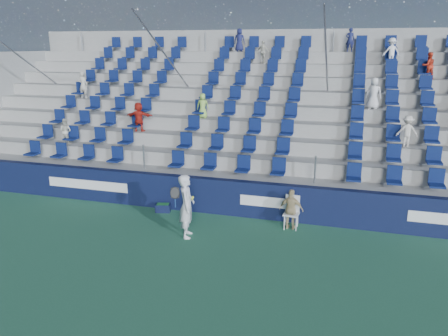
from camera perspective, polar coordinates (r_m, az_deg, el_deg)
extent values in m
plane|color=#2D6B4C|center=(12.10, -4.67, -11.18)|extent=(70.00, 70.00, 0.00)
cube|color=#0F1639|center=(14.62, -0.37, -3.74)|extent=(24.00, 0.30, 1.20)
cube|color=white|center=(16.53, -17.41, -2.09)|extent=(3.20, 0.02, 0.34)
cube|color=white|center=(14.14, 5.30, -4.41)|extent=(1.60, 0.02, 0.34)
cube|color=#9A9A95|center=(15.14, 0.24, -3.05)|extent=(24.00, 0.85, 1.20)
cube|color=#9A9A95|center=(15.84, 1.08, -1.24)|extent=(24.00, 0.85, 1.70)
cube|color=#9A9A95|center=(16.57, 1.85, 0.41)|extent=(24.00, 0.85, 2.20)
cube|color=#9A9A95|center=(17.30, 2.55, 1.91)|extent=(24.00, 0.85, 2.70)
cube|color=#9A9A95|center=(18.05, 3.20, 3.30)|extent=(24.00, 0.85, 3.20)
cube|color=#9A9A95|center=(18.82, 3.79, 4.57)|extent=(24.00, 0.85, 3.70)
cube|color=#9A9A95|center=(19.59, 4.34, 5.75)|extent=(24.00, 0.85, 4.20)
cube|color=#9A9A95|center=(20.37, 4.85, 6.83)|extent=(24.00, 0.85, 4.70)
cube|color=#9A9A95|center=(21.16, 5.33, 7.83)|extent=(24.00, 0.85, 5.20)
cube|color=#9A9A95|center=(21.76, 5.70, 9.36)|extent=(24.00, 0.50, 6.20)
cube|color=#9A9A95|center=(23.50, -26.43, 7.06)|extent=(0.30, 7.65, 5.20)
cube|color=#0D1B4E|center=(14.86, 0.25, 0.42)|extent=(16.05, 0.50, 0.70)
cube|color=#0D1B4E|center=(15.54, 1.10, 2.99)|extent=(16.05, 0.50, 0.70)
cube|color=#0D1B4E|center=(16.25, 1.89, 5.35)|extent=(16.05, 0.50, 0.70)
cube|color=#0D1B4E|center=(16.98, 2.62, 7.50)|extent=(16.05, 0.50, 0.70)
cube|color=#0D1B4E|center=(17.74, 3.29, 9.46)|extent=(16.05, 0.50, 0.70)
cube|color=#0D1B4E|center=(18.52, 3.91, 11.27)|extent=(16.05, 0.50, 0.70)
cube|color=#0D1B4E|center=(19.32, 4.49, 12.92)|extent=(16.05, 0.50, 0.70)
cube|color=#0D1B4E|center=(20.14, 5.03, 14.44)|extent=(16.05, 0.50, 0.70)
cube|color=#0D1B4E|center=(20.97, 5.54, 15.84)|extent=(16.05, 0.50, 0.70)
cylinder|color=gray|center=(18.57, -5.94, 12.16)|extent=(0.06, 7.68, 4.55)
cylinder|color=gray|center=(17.26, 13.29, 11.58)|extent=(0.06, 7.68, 4.55)
cylinder|color=gray|center=(22.02, -22.95, 11.57)|extent=(0.06, 7.68, 4.55)
imported|color=#B8B4A5|center=(20.70, -17.94, 10.28)|extent=(0.44, 0.30, 1.17)
imported|color=white|center=(19.76, 21.02, 14.03)|extent=(0.79, 0.59, 1.08)
imported|color=#191F4C|center=(20.55, 16.14, 15.77)|extent=(0.40, 0.29, 1.02)
imported|color=beige|center=(18.41, -19.99, 4.54)|extent=(0.50, 0.39, 1.01)
imported|color=beige|center=(20.08, 5.13, 14.84)|extent=(0.62, 0.39, 0.98)
imported|color=#B32217|center=(17.57, -11.06, 6.58)|extent=(1.09, 0.44, 1.14)
imported|color=silver|center=(15.80, 22.81, 4.47)|extent=(0.68, 0.41, 1.04)
imported|color=red|center=(19.07, 25.15, 11.99)|extent=(0.59, 0.52, 1.02)
imported|color=#191E4C|center=(21.19, 2.04, 16.37)|extent=(0.53, 0.37, 1.05)
imported|color=#97CB51|center=(17.37, -2.79, 8.13)|extent=(0.52, 0.38, 0.97)
imported|color=silver|center=(17.25, 18.98, 9.22)|extent=(0.58, 0.40, 1.14)
imported|color=silver|center=(12.82, -4.90, -4.97)|extent=(0.63, 0.79, 1.90)
cylinder|color=navy|center=(12.63, -6.39, -4.54)|extent=(0.03, 0.03, 0.28)
torus|color=black|center=(12.53, -6.43, -3.25)|extent=(0.30, 0.17, 0.28)
plane|color=#262626|center=(12.53, -6.43, -3.25)|extent=(0.30, 0.16, 0.29)
sphere|color=yellow|center=(12.45, -4.18, -4.03)|extent=(0.07, 0.07, 0.07)
sphere|color=yellow|center=(12.49, -4.09, -3.81)|extent=(0.07, 0.07, 0.07)
cube|color=white|center=(13.65, 8.78, -5.96)|extent=(0.48, 0.48, 0.04)
cube|color=white|center=(13.75, 8.95, -4.58)|extent=(0.45, 0.08, 0.55)
cylinder|color=white|center=(13.60, 7.88, -7.12)|extent=(0.03, 0.03, 0.45)
cylinder|color=white|center=(13.56, 9.40, -7.26)|extent=(0.03, 0.03, 0.45)
cylinder|color=white|center=(13.93, 8.10, -6.57)|extent=(0.03, 0.03, 0.45)
cylinder|color=white|center=(13.89, 9.58, -6.70)|extent=(0.03, 0.03, 0.45)
imported|color=tan|center=(13.55, 8.78, -5.37)|extent=(0.77, 0.37, 1.27)
cube|color=black|center=(15.07, -7.96, -5.17)|extent=(0.56, 0.43, 0.27)
cube|color=#1E662D|center=(15.04, -7.97, -4.95)|extent=(0.45, 0.32, 0.16)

